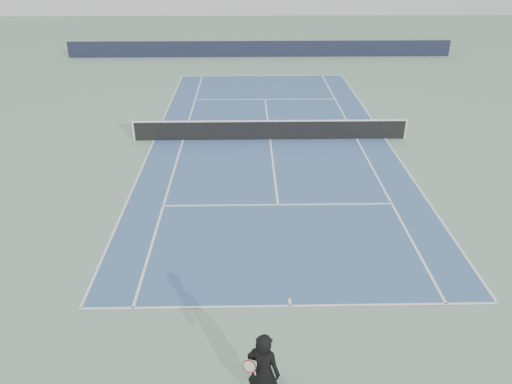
{
  "coord_description": "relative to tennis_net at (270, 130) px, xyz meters",
  "views": [
    {
      "loc": [
        -1.1,
        -22.07,
        8.69
      ],
      "look_at": [
        -0.81,
        -7.48,
        1.1
      ],
      "focal_mm": 35.0,
      "sensor_mm": 36.0,
      "label": 1
    }
  ],
  "objects": [
    {
      "name": "tennis_net",
      "position": [
        0.0,
        0.0,
        0.0
      ],
      "size": [
        12.9,
        0.1,
        1.07
      ],
      "color": "silver",
      "rests_on": "ground"
    },
    {
      "name": "tennis_player",
      "position": [
        -0.82,
        -14.96,
        0.46
      ],
      "size": [
        0.89,
        0.77,
        1.93
      ],
      "color": "black",
      "rests_on": "ground"
    },
    {
      "name": "windscreen_far",
      "position": [
        0.0,
        17.88,
        0.1
      ],
      "size": [
        30.0,
        0.25,
        1.2
      ],
      "primitive_type": "cube",
      "color": "black",
      "rests_on": "ground"
    },
    {
      "name": "court_surface",
      "position": [
        0.0,
        0.0,
        -0.5
      ],
      "size": [
        10.97,
        23.77,
        0.01
      ],
      "primitive_type": "cube",
      "color": "#395987",
      "rests_on": "ground"
    },
    {
      "name": "ground",
      "position": [
        0.0,
        0.0,
        -0.5
      ],
      "size": [
        80.0,
        80.0,
        0.0
      ],
      "primitive_type": "plane",
      "color": "gray"
    }
  ]
}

